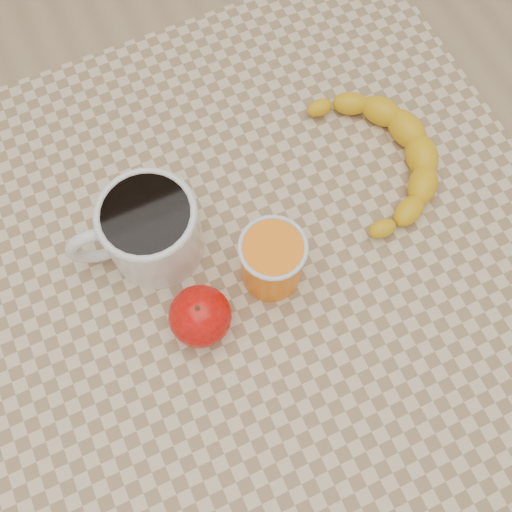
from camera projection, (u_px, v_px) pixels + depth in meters
name	position (u px, v px, depth m)	size (l,w,h in m)	color
ground	(256.00, 365.00, 1.43)	(3.00, 3.00, 0.00)	tan
table	(256.00, 282.00, 0.81)	(0.80, 0.80, 0.75)	#C7B18D
coffee_mug	(149.00, 229.00, 0.68)	(0.17, 0.13, 0.10)	silver
orange_juice_glass	(272.00, 260.00, 0.68)	(0.08, 0.08, 0.09)	orange
apple	(200.00, 316.00, 0.67)	(0.10, 0.10, 0.07)	#A80507
banana	(380.00, 158.00, 0.76)	(0.24, 0.30, 0.04)	gold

